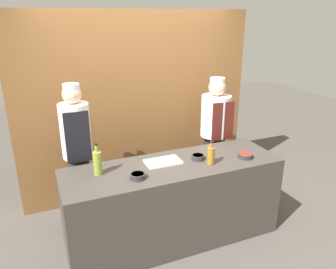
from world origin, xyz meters
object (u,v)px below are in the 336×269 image
object	(u,v)px
cutting_board	(163,162)
chef_left	(78,153)
sauce_bowl_red	(245,155)
sauce_bowl_white	(198,157)
bottle_amber	(211,155)
bottle_oil	(97,162)
chef_right	(215,135)
sauce_bowl_purple	(138,176)

from	to	relation	value
cutting_board	chef_left	distance (m)	0.96
sauce_bowl_red	sauce_bowl_white	world-z (taller)	sauce_bowl_white
bottle_amber	cutting_board	bearing A→B (deg)	153.51
chef_left	bottle_oil	bearing A→B (deg)	-78.49
sauce_bowl_red	cutting_board	xyz separation A→B (m)	(-0.86, 0.22, -0.02)
bottle_amber	chef_right	bearing A→B (deg)	56.71
sauce_bowl_purple	bottle_oil	world-z (taller)	bottle_oil
sauce_bowl_red	sauce_bowl_white	size ratio (longest dim) A/B	1.14
sauce_bowl_red	sauce_bowl_white	distance (m)	0.51
cutting_board	chef_right	bearing A→B (deg)	30.26
chef_left	chef_right	bearing A→B (deg)	0.00
sauce_bowl_red	chef_left	size ratio (longest dim) A/B	0.09
sauce_bowl_purple	cutting_board	size ratio (longest dim) A/B	0.40
cutting_board	chef_right	xyz separation A→B (m)	(0.94, 0.55, -0.03)
bottle_oil	sauce_bowl_red	bearing A→B (deg)	-8.38
cutting_board	bottle_oil	distance (m)	0.68
cutting_board	bottle_amber	world-z (taller)	bottle_amber
sauce_bowl_white	chef_left	distance (m)	1.31
sauce_bowl_white	cutting_board	size ratio (longest dim) A/B	0.38
sauce_bowl_red	chef_left	distance (m)	1.82
cutting_board	bottle_oil	world-z (taller)	bottle_oil
sauce_bowl_purple	sauce_bowl_white	world-z (taller)	same
chef_left	cutting_board	bearing A→B (deg)	-35.14
sauce_bowl_white	bottle_oil	xyz separation A→B (m)	(-1.04, 0.07, 0.10)
chef_right	sauce_bowl_purple	bearing A→B (deg)	-148.87
cutting_board	bottle_amber	size ratio (longest dim) A/B	1.46
bottle_oil	chef_left	world-z (taller)	chef_left
sauce_bowl_purple	cutting_board	world-z (taller)	sauce_bowl_purple
cutting_board	sauce_bowl_purple	bearing A→B (deg)	-146.57
sauce_bowl_red	bottle_oil	distance (m)	1.55
cutting_board	chef_right	distance (m)	1.09
cutting_board	chef_right	world-z (taller)	chef_right
bottle_oil	chef_right	bearing A→B (deg)	18.80
sauce_bowl_red	bottle_oil	bearing A→B (deg)	171.62
sauce_bowl_red	bottle_oil	xyz separation A→B (m)	(-1.53, 0.23, 0.10)
sauce_bowl_red	bottle_amber	bearing A→B (deg)	179.20
sauce_bowl_white	bottle_oil	bearing A→B (deg)	176.27
sauce_bowl_purple	chef_right	xyz separation A→B (m)	(1.29, 0.78, -0.05)
sauce_bowl_white	bottle_amber	xyz separation A→B (m)	(0.07, -0.15, 0.07)
sauce_bowl_purple	chef_left	distance (m)	0.89
chef_left	chef_right	xyz separation A→B (m)	(1.73, 0.00, -0.05)
chef_right	sauce_bowl_red	bearing A→B (deg)	-96.11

